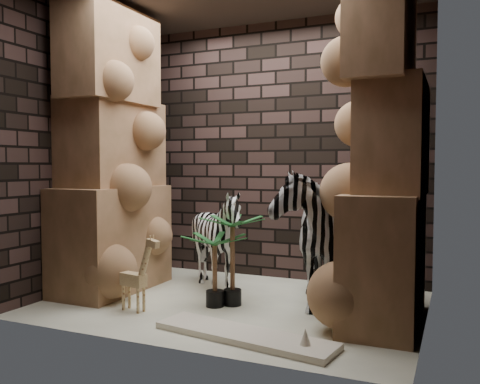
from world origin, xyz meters
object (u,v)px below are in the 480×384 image
at_px(zebra_left, 217,245).
at_px(giraffe_toy, 133,271).
at_px(palm_back, 215,270).
at_px(palm_front, 233,260).
at_px(zebra_right, 306,225).
at_px(surfboard, 244,335).

distance_m(zebra_left, giraffe_toy, 1.05).
bearing_deg(palm_back, giraffe_toy, -145.50).
relative_size(palm_front, palm_back, 1.24).
bearing_deg(zebra_right, giraffe_toy, -166.33).
bearing_deg(palm_back, zebra_left, 114.16).
height_order(zebra_left, palm_front, zebra_left).
bearing_deg(palm_front, zebra_right, 27.38).
xyz_separation_m(zebra_right, surfboard, (-0.17, -1.13, -0.74)).
relative_size(zebra_right, giraffe_toy, 2.08).
xyz_separation_m(zebra_left, palm_front, (0.38, -0.44, -0.05)).
bearing_deg(zebra_left, giraffe_toy, -114.97).
xyz_separation_m(zebra_left, palm_back, (0.25, -0.55, -0.14)).
relative_size(zebra_right, palm_front, 1.77).
distance_m(zebra_right, surfboard, 1.36).
height_order(palm_front, surfboard, palm_front).
xyz_separation_m(zebra_right, palm_back, (-0.76, -0.43, -0.42)).
xyz_separation_m(giraffe_toy, surfboard, (1.21, -0.27, -0.34)).
height_order(zebra_left, palm_back, zebra_left).
xyz_separation_m(palm_front, palm_back, (-0.13, -0.11, -0.08)).
distance_m(zebra_right, giraffe_toy, 1.67).
xyz_separation_m(palm_back, surfboard, (0.59, -0.70, -0.32)).
xyz_separation_m(zebra_right, zebra_left, (-1.01, 0.12, -0.28)).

